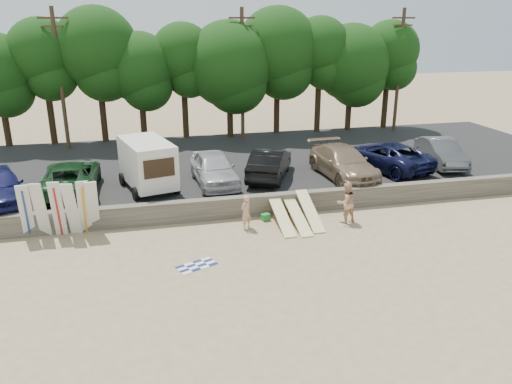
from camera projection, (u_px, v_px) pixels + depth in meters
ground at (274, 240)px, 21.35m from camera, size 120.00×120.00×0.00m
seawall at (258, 205)px, 23.94m from camera, size 44.00×0.50×1.00m
parking_lot at (230, 166)px, 30.88m from camera, size 44.00×14.50×0.70m
treeline at (215, 57)px, 35.31m from camera, size 32.56×6.66×9.19m
utility_poles at (242, 72)px, 34.69m from camera, size 25.80×0.26×9.00m
box_trailer at (147, 162)px, 25.09m from camera, size 3.03×4.34×2.53m
car_1 at (71, 177)px, 24.90m from camera, size 2.67×5.73×1.59m
car_2 at (214, 168)px, 26.14m from camera, size 2.25×5.05×1.69m
car_3 at (270, 163)px, 27.12m from camera, size 3.62×5.17×1.62m
car_4 at (343, 162)px, 27.28m from camera, size 2.66×5.79×1.64m
car_5 at (386, 156)px, 28.72m from camera, size 4.19×6.22×1.58m
car_6 at (441, 152)px, 29.49m from camera, size 2.46×4.94×1.56m
surfboard_upright_0 at (26, 211)px, 21.06m from camera, size 0.59×0.75×2.54m
surfboard_upright_1 at (41, 210)px, 21.18m from camera, size 0.59×0.67×2.55m
surfboard_upright_2 at (58, 209)px, 21.30m from camera, size 0.54×0.56×2.57m
surfboard_upright_3 at (72, 209)px, 21.33m from camera, size 0.62×0.82×2.52m
surfboard_upright_4 at (84, 207)px, 21.54m from camera, size 0.60×0.75×2.54m
surfboard_upright_5 at (92, 207)px, 21.64m from camera, size 0.60×0.89×2.50m
surfboard_low_0 at (282, 216)px, 22.71m from camera, size 0.56×2.90×0.91m
surfboard_low_1 at (298, 217)px, 22.79m from camera, size 0.56×2.92×0.81m
surfboard_low_2 at (310, 211)px, 23.09m from camera, size 0.56×2.83×1.12m
beachgoer_a at (246, 212)px, 22.30m from camera, size 0.69×0.64×1.58m
beachgoer_b at (346, 203)px, 22.94m from camera, size 1.07×0.90×1.93m
cooler at (266, 217)px, 23.39m from camera, size 0.44×0.38×0.32m
gear_bag at (266, 217)px, 23.58m from camera, size 0.32×0.27×0.22m
beach_towel at (197, 265)px, 19.15m from camera, size 1.96×1.96×0.00m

